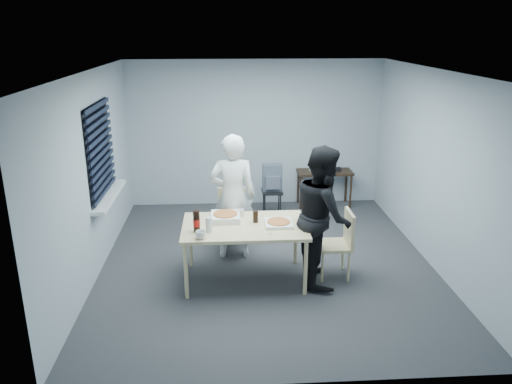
{
  "coord_description": "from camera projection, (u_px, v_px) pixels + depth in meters",
  "views": [
    {
      "loc": [
        -0.55,
        -6.26,
        3.11
      ],
      "look_at": [
        -0.14,
        0.1,
        1.0
      ],
      "focal_mm": 35.0,
      "sensor_mm": 36.0,
      "label": 1
    }
  ],
  "objects": [
    {
      "name": "rubber_band",
      "position": [
        270.0,
        234.0,
        5.97
      ],
      "size": [
        0.06,
        0.06,
        0.0
      ],
      "primitive_type": "torus",
      "rotation": [
        0.0,
        0.0,
        0.03
      ],
      "color": "red",
      "rests_on": "dining_table"
    },
    {
      "name": "papers",
      "position": [
        317.0,
        171.0,
        8.95
      ],
      "size": [
        0.26,
        0.34,
        0.01
      ],
      "primitive_type": "cube",
      "rotation": [
        0.0,
        0.0,
        0.11
      ],
      "color": "white",
      "rests_on": "side_table"
    },
    {
      "name": "mug_a",
      "position": [
        201.0,
        235.0,
        5.83
      ],
      "size": [
        0.17,
        0.17,
        0.1
      ],
      "primitive_type": "imported",
      "rotation": [
        0.0,
        0.0,
        0.52
      ],
      "color": "white",
      "rests_on": "dining_table"
    },
    {
      "name": "cola_glass",
      "position": [
        255.0,
        217.0,
        6.31
      ],
      "size": [
        0.07,
        0.07,
        0.15
      ],
      "primitive_type": "cylinder",
      "rotation": [
        0.0,
        0.0,
        0.11
      ],
      "color": "black",
      "rests_on": "dining_table"
    },
    {
      "name": "person_black",
      "position": [
        323.0,
        216.0,
        6.2
      ],
      "size": [
        0.47,
        0.86,
        1.77
      ],
      "primitive_type": "imported",
      "rotation": [
        0.0,
        0.0,
        1.57
      ],
      "color": "black",
      "rests_on": "ground"
    },
    {
      "name": "chair_right",
      "position": [
        341.0,
        239.0,
        6.42
      ],
      "size": [
        0.42,
        0.42,
        0.89
      ],
      "color": "beige",
      "rests_on": "ground"
    },
    {
      "name": "stool",
      "position": [
        272.0,
        197.0,
        8.49
      ],
      "size": [
        0.35,
        0.35,
        0.48
      ],
      "color": "black",
      "rests_on": "ground"
    },
    {
      "name": "black_box",
      "position": [
        337.0,
        169.0,
        8.98
      ],
      "size": [
        0.15,
        0.11,
        0.06
      ],
      "primitive_type": "cube",
      "rotation": [
        0.0,
        0.0,
        0.07
      ],
      "color": "black",
      "rests_on": "side_table"
    },
    {
      "name": "dining_table",
      "position": [
        244.0,
        229.0,
        6.26
      ],
      "size": [
        1.55,
        0.98,
        0.76
      ],
      "color": "beige",
      "rests_on": "ground"
    },
    {
      "name": "soda_bottle",
      "position": [
        197.0,
        222.0,
        6.0
      ],
      "size": [
        0.08,
        0.08,
        0.27
      ],
      "rotation": [
        0.0,
        0.0,
        -0.24
      ],
      "color": "black",
      "rests_on": "dining_table"
    },
    {
      "name": "mug_b",
      "position": [
        241.0,
        213.0,
        6.53
      ],
      "size": [
        0.1,
        0.1,
        0.09
      ],
      "primitive_type": "imported",
      "color": "white",
      "rests_on": "dining_table"
    },
    {
      "name": "pizza_box_a",
      "position": [
        225.0,
        217.0,
        6.4
      ],
      "size": [
        0.37,
        0.37,
        0.09
      ],
      "rotation": [
        0.0,
        0.0,
        -0.08
      ],
      "color": "white",
      "rests_on": "dining_table"
    },
    {
      "name": "pizza_box_b",
      "position": [
        279.0,
        223.0,
        6.25
      ],
      "size": [
        0.34,
        0.34,
        0.05
      ],
      "rotation": [
        0.0,
        0.0,
        -0.33
      ],
      "color": "white",
      "rests_on": "dining_table"
    },
    {
      "name": "room",
      "position": [
        103.0,
        157.0,
        6.74
      ],
      "size": [
        5.0,
        5.0,
        5.0
      ],
      "color": "#2C2C30",
      "rests_on": "ground"
    },
    {
      "name": "chair_far",
      "position": [
        232.0,
        214.0,
        7.3
      ],
      "size": [
        0.42,
        0.42,
        0.89
      ],
      "color": "beige",
      "rests_on": "ground"
    },
    {
      "name": "plastic_cups",
      "position": [
        209.0,
        225.0,
        6.02
      ],
      "size": [
        0.09,
        0.09,
        0.18
      ],
      "primitive_type": "cylinder",
      "rotation": [
        0.0,
        0.0,
        0.24
      ],
      "color": "silver",
      "rests_on": "dining_table"
    },
    {
      "name": "side_table",
      "position": [
        325.0,
        175.0,
        9.0
      ],
      "size": [
        0.98,
        0.43,
        0.65
      ],
      "color": "#2F1E13",
      "rests_on": "ground"
    },
    {
      "name": "person_white",
      "position": [
        233.0,
        197.0,
        6.88
      ],
      "size": [
        0.65,
        0.42,
        1.77
      ],
      "primitive_type": "imported",
      "rotation": [
        0.0,
        0.0,
        3.14
      ],
      "color": "white",
      "rests_on": "ground"
    },
    {
      "name": "backpack",
      "position": [
        272.0,
        178.0,
        8.37
      ],
      "size": [
        0.33,
        0.24,
        0.46
      ],
      "rotation": [
        0.0,
        0.0,
        -0.26
      ],
      "color": "slate",
      "rests_on": "stool"
    }
  ]
}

